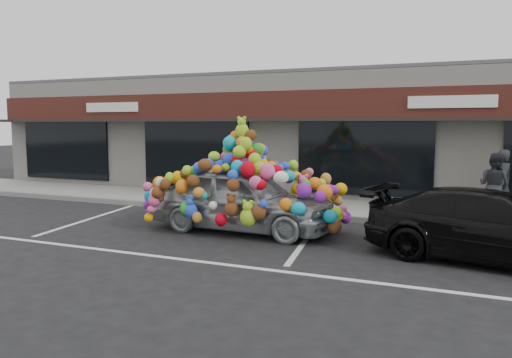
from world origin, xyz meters
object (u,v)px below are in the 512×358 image
at_px(black_sedan, 492,227).
at_px(pedestrian_b, 494,186).
at_px(toy_car, 243,192).
at_px(pedestrian_a, 501,183).

xyz_separation_m(black_sedan, pedestrian_b, (0.18, 3.91, 0.32)).
height_order(black_sedan, pedestrian_b, pedestrian_b).
height_order(toy_car, pedestrian_a, toy_car).
bearing_deg(pedestrian_b, toy_car, 64.12).
bearing_deg(pedestrian_a, toy_car, -6.45).
height_order(pedestrian_a, pedestrian_b, pedestrian_a).
bearing_deg(toy_car, black_sedan, -94.36).
relative_size(black_sedan, pedestrian_a, 2.64).
distance_m(pedestrian_a, pedestrian_b, 0.50).
height_order(toy_car, black_sedan, toy_car).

